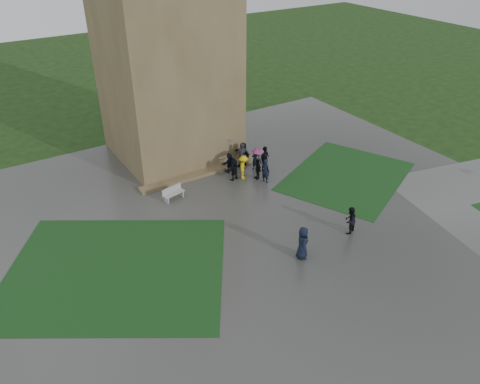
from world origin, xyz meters
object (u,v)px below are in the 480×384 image
bench (173,193)px  pedestrian_near (350,220)px  tower (164,31)px  pedestrian_mid (303,243)px

bench → pedestrian_near: size_ratio=0.93×
tower → pedestrian_near: (3.95, -14.97, -8.15)m
bench → pedestrian_mid: 9.59m
pedestrian_mid → bench: bearing=50.4°
tower → pedestrian_near: bearing=-75.2°
tower → bench: size_ratio=11.65×
pedestrian_mid → pedestrian_near: pedestrian_mid is taller
bench → pedestrian_near: (6.92, -8.70, 0.39)m
tower → pedestrian_mid: 17.28m
pedestrian_mid → pedestrian_near: 3.71m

